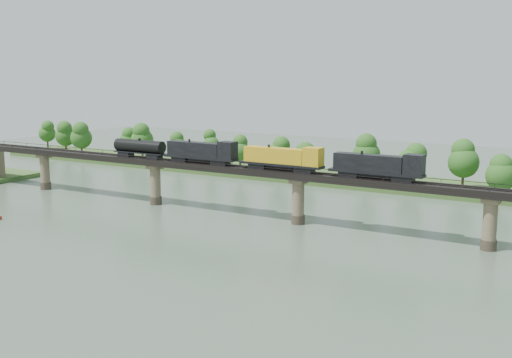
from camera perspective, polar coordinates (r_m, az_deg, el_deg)
The scene contains 6 objects.
ground at distance 115.85m, azimuth -3.14°, elevation -7.00°, with size 400.00×400.00×0.00m, color #3D4E3F.
far_bank at distance 190.20m, azimuth 11.39°, elevation -0.33°, with size 300.00×24.00×1.60m, color #2F4E1F.
bridge at distance 139.60m, azimuth 3.78°, elevation -1.81°, with size 236.00×30.00×11.50m.
bridge_superstructure at distance 138.48m, azimuth 3.80°, elevation 0.75°, with size 220.00×4.90×0.75m.
far_treeline at distance 187.76m, azimuth 8.65°, elevation 2.10°, with size 289.06×17.54×13.60m.
freight_train at distance 143.66m, azimuth -0.23°, elevation 2.04°, with size 79.95×3.12×5.50m.
Camera 1 is at (62.56, -91.68, 33.20)m, focal length 45.00 mm.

